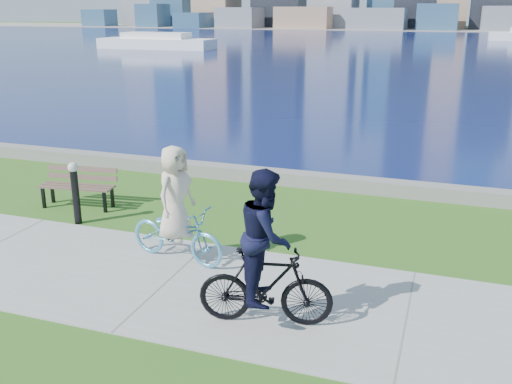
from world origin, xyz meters
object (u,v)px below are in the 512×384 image
(park_bench, at_px, (79,183))
(bollard_lamp, at_px, (75,189))
(cyclist_woman, at_px, (176,219))
(cyclist_man, at_px, (266,262))

(park_bench, relative_size, bollard_lamp, 1.33)
(bollard_lamp, relative_size, cyclist_woman, 0.63)
(park_bench, bearing_deg, bollard_lamp, -64.54)
(park_bench, distance_m, bollard_lamp, 1.20)
(bollard_lamp, bearing_deg, cyclist_man, -26.82)
(bollard_lamp, xyz_separation_m, cyclist_woman, (2.95, -1.03, 0.04))
(bollard_lamp, relative_size, cyclist_man, 0.58)
(park_bench, height_order, cyclist_man, cyclist_man)
(bollard_lamp, height_order, cyclist_man, cyclist_man)
(bollard_lamp, xyz_separation_m, cyclist_man, (5.19, -2.63, 0.23))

